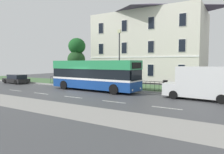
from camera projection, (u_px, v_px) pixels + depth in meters
The scene contains 9 objects.
ground_plane at pixel (78, 91), 20.85m from camera, with size 60.00×56.00×0.18m.
georgian_townhouse at pixel (150, 42), 32.83m from camera, with size 16.67×10.03×12.19m.
iron_verge_railing at pixel (109, 83), 22.66m from camera, with size 18.68×0.04×0.97m.
evergreen_tree at pixel (77, 61), 29.90m from camera, with size 3.20×3.20×6.38m.
single_decker_bus at pixel (94, 75), 21.37m from camera, with size 10.07×3.06×3.13m.
white_panel_van at pixel (203, 83), 15.92m from camera, with size 5.49×2.34×2.61m.
parked_hatchback_00 at pixel (16, 79), 28.69m from camera, with size 4.28×2.07×1.25m.
street_lamp_post at pixel (119, 54), 22.97m from camera, with size 0.36×0.24×6.47m.
litter_bin at pixel (165, 85), 20.07m from camera, with size 0.53×0.53×1.10m.
Camera 1 is at (13.68, -14.75, 2.93)m, focal length 32.72 mm.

